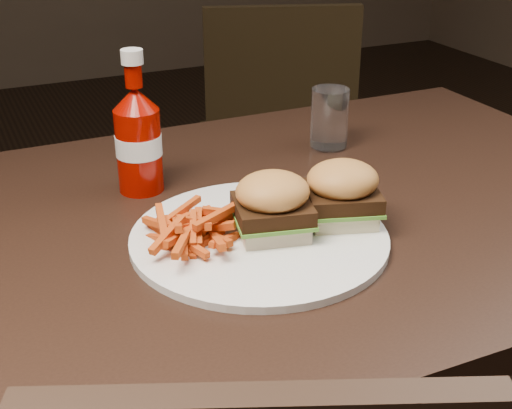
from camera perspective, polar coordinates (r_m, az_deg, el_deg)
name	(u,v)px	position (r m, az deg, el deg)	size (l,w,h in m)	color
dining_table	(282,219)	(1.05, 2.11, -1.14)	(1.20, 0.80, 0.04)	black
chair_far	(272,148)	(2.15, 1.32, 4.55)	(0.42, 0.42, 0.04)	black
plate	(259,238)	(0.95, 0.25, -2.69)	(0.34, 0.34, 0.01)	white
sandwich_half_a	(272,227)	(0.94, 1.31, -1.78)	(0.09, 0.08, 0.02)	beige
sandwich_half_b	(341,213)	(0.98, 6.80, -0.72)	(0.09, 0.08, 0.02)	beige
fries_pile	(200,227)	(0.92, -4.47, -1.83)	(0.12, 0.12, 0.05)	red
ketchup_bottle	(139,153)	(1.09, -9.32, 4.07)	(0.07, 0.07, 0.14)	#850800
tumbler	(329,117)	(1.25, 5.90, 6.94)	(0.06, 0.06, 0.10)	white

